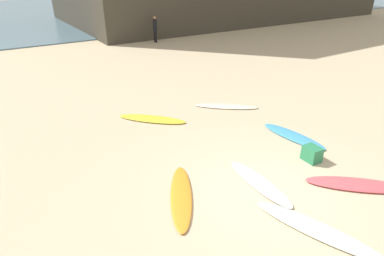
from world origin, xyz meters
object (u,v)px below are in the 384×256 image
surfboard_1 (293,136)px  beachgoer_near (155,28)px  surfboard_2 (181,196)px  surfboard_3 (226,106)px  surfboard_5 (357,185)px  surfboard_6 (316,229)px  surfboard_0 (152,119)px  beach_cooler (312,154)px  surfboard_4 (259,183)px

surfboard_1 → beachgoer_near: bearing=-106.4°
surfboard_2 → surfboard_3: (4.25, 3.62, -0.01)m
surfboard_5 → surfboard_6: (-2.07, -0.40, 0.00)m
surfboard_0 → surfboard_3: size_ratio=1.01×
surfboard_3 → beach_cooler: size_ratio=5.25×
surfboard_3 → beach_cooler: (-0.46, -4.23, 0.17)m
surfboard_1 → beachgoer_near: beachgoer_near is taller
surfboard_2 → surfboard_5: (3.77, -1.97, 0.00)m
beachgoer_near → beach_cooler: size_ratio=3.95×
surfboard_0 → surfboard_5: size_ratio=1.01×
surfboard_2 → beach_cooler: size_ratio=5.20×
surfboard_4 → beach_cooler: beach_cooler is taller
surfboard_0 → beach_cooler: beach_cooler is taller
surfboard_6 → beachgoer_near: size_ratio=1.43×
surfboard_1 → surfboard_5: bearing=70.1°
surfboard_0 → beach_cooler: (2.42, -4.74, 0.17)m
surfboard_4 → surfboard_5: surfboard_4 is taller
beachgoer_near → surfboard_2: bearing=162.9°
surfboard_4 → surfboard_1: bearing=-151.9°
surfboard_1 → surfboard_0: bearing=-53.7°
surfboard_0 → beachgoer_near: size_ratio=1.34×
surfboard_1 → surfboard_5: surfboard_5 is taller
beachgoer_near → beach_cooler: (-3.83, -16.41, -0.81)m
surfboard_2 → beach_cooler: (3.79, -0.61, 0.17)m
surfboard_4 → beachgoer_near: (5.78, 16.43, 0.97)m
surfboard_5 → beachgoer_near: size_ratio=1.33×
surfboard_4 → beachgoer_near: bearing=-105.9°
surfboard_0 → surfboard_2: (-1.37, -4.14, -0.00)m
surfboard_6 → beach_cooler: size_ratio=5.64×
surfboard_0 → surfboard_2: size_ratio=1.02×
surfboard_3 → surfboard_1: bearing=-136.1°
surfboard_5 → beachgoer_near: (3.86, 17.78, 0.97)m
surfboard_3 → beachgoer_near: beachgoer_near is taller
surfboard_1 → beachgoer_near: (3.17, 15.23, 0.98)m
surfboard_0 → surfboard_5: surfboard_5 is taller
surfboard_3 → surfboard_5: bearing=-145.0°
surfboard_0 → surfboard_2: surfboard_0 is taller
surfboard_1 → beach_cooler: 1.37m
surfboard_5 → beach_cooler: size_ratio=5.26×
surfboard_1 → surfboard_2: surfboard_2 is taller
beach_cooler → surfboard_0: bearing=117.0°
surfboard_3 → surfboard_4: surfboard_4 is taller
surfboard_2 → beachgoer_near: bearing=-85.2°
surfboard_3 → beachgoer_near: 12.68m
surfboard_3 → beach_cooler: 4.26m
surfboard_1 → surfboard_3: 3.05m
surfboard_0 → surfboard_6: surfboard_6 is taller
surfboard_1 → surfboard_3: size_ratio=0.92×
surfboard_6 → beach_cooler: beach_cooler is taller
surfboard_0 → surfboard_6: 6.52m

